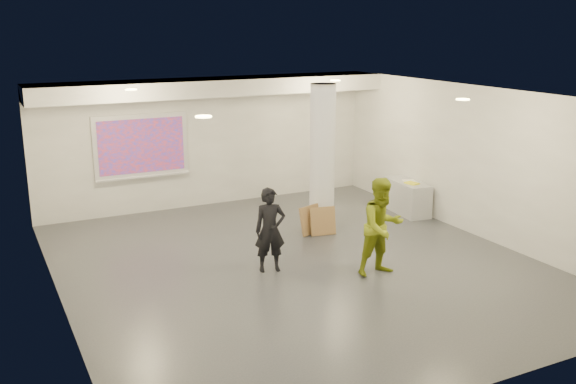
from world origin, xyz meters
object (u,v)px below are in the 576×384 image
woman (270,230)px  credenza (407,197)px  column (322,157)px  man (382,227)px  projection_screen (141,147)px

woman → credenza: bearing=36.0°
column → credenza: column is taller
credenza → man: bearing=-127.9°
credenza → woman: woman is taller
projection_screen → woman: bearing=-76.8°
column → credenza: size_ratio=2.39×
credenza → man: man is taller
projection_screen → credenza: projection_screen is taller
projection_screen → man: (2.68, -5.45, -0.68)m
column → woman: (-2.05, -1.81, -0.76)m
column → projection_screen: size_ratio=1.43×
credenza → woman: size_ratio=0.85×
column → projection_screen: (-3.10, 2.65, 0.03)m
column → woman: 2.84m
column → woman: size_ratio=2.04×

